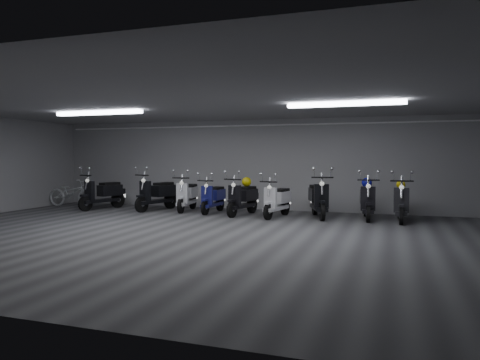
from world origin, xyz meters
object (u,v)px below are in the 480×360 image
(scooter_4, at_px, (213,192))
(scooter_9, at_px, (401,196))
(scooter_1, at_px, (156,188))
(helmet_1, at_px, (367,183))
(bicycle, at_px, (71,190))
(helmet_2, at_px, (401,184))
(scooter_5, at_px, (242,193))
(scooter_8, at_px, (367,194))
(scooter_7, at_px, (318,192))
(scooter_0, at_px, (102,188))
(scooter_6, at_px, (277,195))
(scooter_2, at_px, (187,190))
(helmet_0, at_px, (247,182))

(scooter_4, relative_size, scooter_9, 0.91)
(scooter_1, relative_size, helmet_1, 6.81)
(bicycle, xyz_separation_m, helmet_2, (10.23, 0.08, 0.38))
(scooter_5, relative_size, scooter_8, 0.97)
(scooter_1, xyz_separation_m, scooter_7, (4.96, -0.07, 0.01))
(scooter_0, bearing_deg, scooter_1, 27.17)
(scooter_6, distance_m, scooter_8, 2.37)
(scooter_7, height_order, bicycle, scooter_7)
(scooter_8, xyz_separation_m, helmet_2, (0.83, 0.11, 0.27))
(scooter_8, bearing_deg, bicycle, 174.12)
(bicycle, bearing_deg, scooter_5, -91.79)
(scooter_2, relative_size, scooter_9, 0.97)
(scooter_0, distance_m, scooter_4, 3.63)
(scooter_8, distance_m, helmet_0, 3.34)
(scooter_2, bearing_deg, scooter_4, -16.67)
(scooter_1, distance_m, helmet_0, 2.91)
(scooter_0, xyz_separation_m, scooter_9, (8.82, 0.17, -0.01))
(scooter_7, bearing_deg, scooter_9, -19.69)
(scooter_1, height_order, scooter_6, scooter_1)
(scooter_8, height_order, helmet_0, scooter_8)
(scooter_0, bearing_deg, helmet_0, 21.18)
(scooter_4, bearing_deg, helmet_0, 1.98)
(scooter_2, xyz_separation_m, scooter_9, (6.11, -0.29, 0.02))
(scooter_4, distance_m, scooter_7, 3.10)
(scooter_6, height_order, scooter_8, scooter_8)
(scooter_7, xyz_separation_m, helmet_0, (-2.06, 0.07, 0.24))
(scooter_6, bearing_deg, scooter_2, -179.34)
(scooter_6, xyz_separation_m, helmet_1, (2.32, 0.61, 0.34))
(scooter_2, relative_size, scooter_4, 1.06)
(scooter_0, height_order, scooter_4, scooter_0)
(scooter_7, distance_m, scooter_9, 2.10)
(scooter_2, height_order, bicycle, scooter_2)
(scooter_7, xyz_separation_m, helmet_1, (1.24, 0.32, 0.26))
(scooter_1, relative_size, scooter_9, 1.04)
(scooter_5, xyz_separation_m, scooter_6, (1.03, -0.12, -0.02))
(helmet_1, bearing_deg, scooter_9, -24.16)
(scooter_2, height_order, scooter_7, scooter_7)
(scooter_0, bearing_deg, scooter_6, 16.93)
(scooter_5, height_order, scooter_6, scooter_5)
(scooter_5, xyz_separation_m, helmet_1, (3.35, 0.49, 0.31))
(scooter_9, bearing_deg, scooter_6, -176.63)
(scooter_4, bearing_deg, helmet_1, 5.34)
(scooter_0, relative_size, scooter_4, 1.12)
(scooter_5, relative_size, scooter_7, 0.93)
(scooter_1, xyz_separation_m, scooter_2, (0.96, 0.16, -0.04))
(scooter_0, distance_m, scooter_7, 6.72)
(scooter_1, bearing_deg, scooter_6, 10.86)
(scooter_4, xyz_separation_m, helmet_1, (4.34, 0.26, 0.35))
(scooter_2, bearing_deg, scooter_7, -10.07)
(scooter_0, xyz_separation_m, scooter_5, (4.61, 0.06, -0.03))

